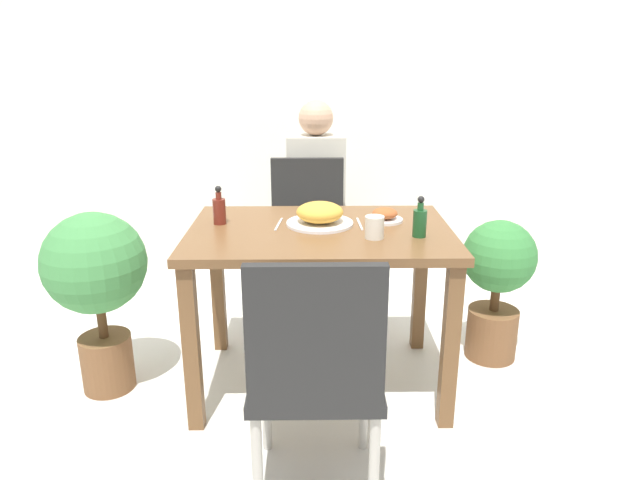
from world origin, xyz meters
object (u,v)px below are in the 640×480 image
at_px(side_plate, 385,216).
at_px(potted_plant_right, 497,278).
at_px(potted_plant_left, 96,277).
at_px(person_figure, 316,201).
at_px(condiment_bottle, 420,221).
at_px(sauce_bottle, 219,209).
at_px(chair_near, 315,369).
at_px(chair_far, 307,232).
at_px(food_plate, 319,215).
at_px(drink_cup, 374,227).

bearing_deg(side_plate, potted_plant_right, 11.33).
distance_m(potted_plant_left, person_figure, 1.44).
bearing_deg(potted_plant_right, condiment_bottle, -143.36).
height_order(sauce_bottle, condiment_bottle, same).
bearing_deg(condiment_bottle, chair_near, -124.58).
bearing_deg(sauce_bottle, chair_near, -63.16).
relative_size(chair_far, person_figure, 0.75).
bearing_deg(sauce_bottle, potted_plant_right, 6.36).
height_order(sauce_bottle, potted_plant_left, sauce_bottle).
xyz_separation_m(potted_plant_right, person_figure, (-0.85, 0.85, 0.17)).
relative_size(food_plate, drink_cup, 3.21).
height_order(drink_cup, condiment_bottle, condiment_bottle).
height_order(food_plate, condiment_bottle, condiment_bottle).
xyz_separation_m(potted_plant_left, person_figure, (0.93, 1.10, 0.05)).
bearing_deg(sauce_bottle, chair_far, 59.79).
height_order(potted_plant_left, person_figure, person_figure).
height_order(chair_far, drink_cup, chair_far).
xyz_separation_m(chair_near, side_plate, (0.31, 0.83, 0.26)).
distance_m(potted_plant_left, potted_plant_right, 1.80).
relative_size(chair_near, food_plate, 3.09).
xyz_separation_m(chair_near, potted_plant_right, (0.87, 0.94, -0.08)).
bearing_deg(drink_cup, food_plate, 138.67).
relative_size(side_plate, potted_plant_left, 0.19).
xyz_separation_m(condiment_bottle, potted_plant_left, (-1.33, 0.08, -0.26)).
relative_size(drink_cup, condiment_bottle, 0.53).
relative_size(side_plate, sauce_bottle, 0.94).
height_order(food_plate, potted_plant_right, food_plate).
bearing_deg(person_figure, food_plate, -89.66).
xyz_separation_m(side_plate, person_figure, (-0.29, 0.96, -0.17)).
relative_size(food_plate, potted_plant_left, 0.35).
bearing_deg(potted_plant_right, potted_plant_left, -171.96).
xyz_separation_m(chair_near, sauce_bottle, (-0.40, 0.80, 0.30)).
relative_size(potted_plant_right, person_figure, 0.59).
xyz_separation_m(chair_near, chair_far, (-0.03, 1.43, 0.00)).
relative_size(sauce_bottle, potted_plant_left, 0.21).
distance_m(chair_near, condiment_bottle, 0.79).
bearing_deg(potted_plant_right, chair_near, -132.67).
bearing_deg(chair_far, food_plate, -85.06).
xyz_separation_m(food_plate, potted_plant_right, (0.84, 0.16, -0.36)).
height_order(chair_far, potted_plant_left, chair_far).
bearing_deg(potted_plant_right, sauce_bottle, -173.64).
distance_m(side_plate, person_figure, 1.02).
bearing_deg(chair_far, potted_plant_left, -139.87).
bearing_deg(sauce_bottle, side_plate, 2.39).
height_order(chair_near, side_plate, chair_near).
xyz_separation_m(chair_far, sauce_bottle, (-0.37, -0.63, 0.30)).
bearing_deg(chair_near, drink_cup, -111.91).
xyz_separation_m(sauce_bottle, potted_plant_right, (1.27, 0.14, -0.38)).
height_order(drink_cup, potted_plant_left, drink_cup).
xyz_separation_m(drink_cup, condiment_bottle, (0.18, 0.02, 0.02)).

